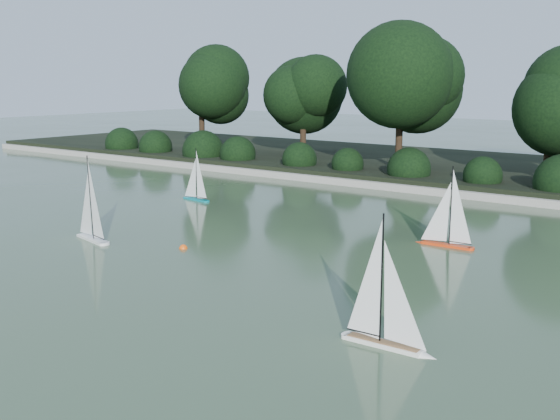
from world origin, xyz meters
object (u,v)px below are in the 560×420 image
at_px(sailboat_white_a, 90,226).
at_px(sailboat_white_b, 391,327).
at_px(sailboat_orange, 443,233).
at_px(sailboat_teal, 194,191).
at_px(race_buoy, 183,249).

distance_m(sailboat_white_a, sailboat_white_b, 6.90).
xyz_separation_m(sailboat_orange, sailboat_teal, (-6.66, 0.70, -0.03)).
xyz_separation_m(sailboat_orange, race_buoy, (-3.41, -2.89, -0.23)).
bearing_deg(race_buoy, sailboat_orange, 40.23).
distance_m(sailboat_white_a, sailboat_teal, 4.36).
relative_size(sailboat_white_a, race_buoy, 11.28).
distance_m(sailboat_orange, sailboat_teal, 6.70).
distance_m(sailboat_white_b, sailboat_orange, 4.93).
relative_size(sailboat_white_a, sailboat_teal, 1.23).
bearing_deg(sailboat_white_b, sailboat_teal, 146.79).
height_order(sailboat_white_a, sailboat_teal, sailboat_white_a).
xyz_separation_m(sailboat_white_b, race_buoy, (-4.97, 1.80, -0.24)).
height_order(sailboat_white_a, sailboat_white_b, sailboat_white_a).
height_order(sailboat_white_b, race_buoy, sailboat_white_b).
relative_size(sailboat_white_b, race_buoy, 10.80).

